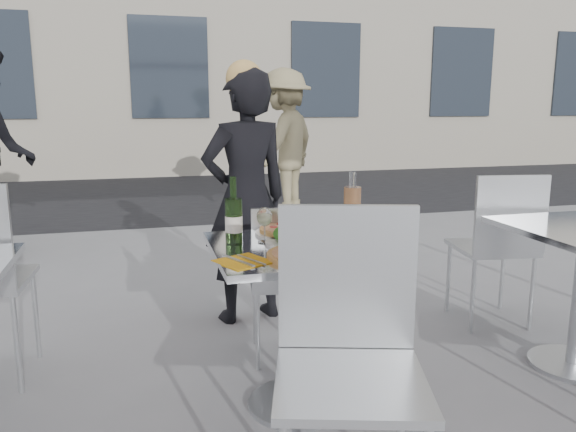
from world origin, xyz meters
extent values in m
plane|color=gray|center=(0.00, 0.00, 0.00)|extent=(80.00, 80.00, 0.00)
cube|color=black|center=(0.00, 6.50, 0.00)|extent=(24.00, 5.00, 0.00)
cylinder|color=#B7BABF|center=(0.00, 0.00, 0.01)|extent=(0.44, 0.44, 0.02)
cylinder|color=#B7BABF|center=(0.00, 0.00, 0.37)|extent=(0.07, 0.07, 0.72)
cube|color=silver|center=(0.00, 0.00, 0.73)|extent=(0.72, 0.72, 0.03)
cylinder|color=#B7BABF|center=(1.50, 0.00, 0.01)|extent=(0.44, 0.44, 0.02)
cylinder|color=silver|center=(0.28, 0.66, 0.21)|extent=(0.02, 0.02, 0.41)
cylinder|color=silver|center=(-0.04, 0.72, 0.21)|extent=(0.02, 0.02, 0.41)
cylinder|color=silver|center=(0.23, 0.34, 0.21)|extent=(0.02, 0.02, 0.41)
cylinder|color=silver|center=(-0.10, 0.39, 0.21)|extent=(0.02, 0.02, 0.41)
cube|color=silver|center=(0.09, 0.53, 0.42)|extent=(0.44, 0.44, 0.02)
cube|color=silver|center=(0.06, 0.33, 0.64)|extent=(0.39, 0.08, 0.41)
cylinder|color=silver|center=(-0.18, -0.52, 0.25)|extent=(0.03, 0.03, 0.50)
cylinder|color=silver|center=(0.20, -0.63, 0.25)|extent=(0.03, 0.03, 0.50)
cube|color=silver|center=(-0.05, -0.76, 0.51)|extent=(0.58, 0.58, 0.03)
cube|color=silver|center=(0.02, -0.54, 0.77)|extent=(0.45, 0.16, 0.50)
cylinder|color=silver|center=(-1.21, 0.84, 0.24)|extent=(0.03, 0.03, 0.49)
cylinder|color=silver|center=(-1.23, 0.45, 0.24)|extent=(0.03, 0.03, 0.49)
cylinder|color=silver|center=(1.65, 0.83, 0.23)|extent=(0.02, 0.02, 0.46)
cylinder|color=silver|center=(1.29, 0.89, 0.23)|extent=(0.02, 0.02, 0.46)
cylinder|color=silver|center=(1.60, 0.47, 0.23)|extent=(0.02, 0.02, 0.46)
cylinder|color=silver|center=(1.23, 0.52, 0.23)|extent=(0.02, 0.02, 0.46)
cube|color=silver|center=(1.44, 0.68, 0.47)|extent=(0.49, 0.49, 0.03)
cube|color=silver|center=(1.41, 0.47, 0.72)|extent=(0.43, 0.09, 0.46)
imported|color=black|center=(-0.01, 1.12, 0.78)|extent=(0.64, 0.50, 1.55)
imported|color=#93865E|center=(1.07, 4.27, 0.88)|extent=(1.25, 1.29, 1.76)
cylinder|color=tan|center=(0.00, -0.19, 0.76)|extent=(0.34, 0.34, 0.02)
cylinder|color=#C6BB80|center=(0.00, -0.19, 0.77)|extent=(0.30, 0.30, 0.00)
cylinder|color=white|center=(0.03, 0.21, 0.76)|extent=(0.33, 0.33, 0.01)
cylinder|color=tan|center=(0.03, 0.21, 0.77)|extent=(0.29, 0.29, 0.02)
cylinder|color=#C6BB80|center=(0.03, 0.21, 0.78)|extent=(0.26, 0.26, 0.00)
cylinder|color=white|center=(-0.02, 0.04, 0.76)|extent=(0.22, 0.22, 0.01)
ellipsoid|color=#186219|center=(-0.02, 0.04, 0.80)|extent=(0.15, 0.15, 0.08)
sphere|color=#B21914|center=(0.02, 0.06, 0.81)|extent=(0.03, 0.03, 0.03)
cylinder|color=#284A1C|center=(-0.26, 0.09, 0.85)|extent=(0.07, 0.07, 0.20)
cone|color=#284A1C|center=(-0.26, 0.09, 0.95)|extent=(0.07, 0.07, 0.03)
cylinder|color=#284A1C|center=(-0.26, 0.09, 0.99)|extent=(0.03, 0.03, 0.10)
cylinder|color=silver|center=(-0.26, 0.09, 0.84)|extent=(0.07, 0.07, 0.07)
cylinder|color=tan|center=(0.31, 0.15, 0.86)|extent=(0.08, 0.08, 0.22)
cylinder|color=white|center=(0.31, 0.15, 1.00)|extent=(0.03, 0.03, 0.08)
cylinder|color=white|center=(0.15, 0.07, 0.80)|extent=(0.06, 0.06, 0.09)
cylinder|color=silver|center=(0.15, 0.07, 0.85)|extent=(0.06, 0.06, 0.02)
cylinder|color=white|center=(-0.12, 0.09, 0.75)|extent=(0.06, 0.06, 0.00)
cylinder|color=white|center=(-0.12, 0.09, 0.80)|extent=(0.01, 0.01, 0.09)
ellipsoid|color=white|center=(-0.12, 0.09, 0.86)|extent=(0.07, 0.07, 0.08)
ellipsoid|color=beige|center=(-0.12, 0.09, 0.85)|extent=(0.05, 0.05, 0.05)
cylinder|color=white|center=(0.00, 0.14, 0.75)|extent=(0.06, 0.06, 0.00)
cylinder|color=white|center=(0.00, 0.14, 0.80)|extent=(0.01, 0.01, 0.09)
ellipsoid|color=white|center=(0.00, 0.14, 0.86)|extent=(0.07, 0.07, 0.08)
ellipsoid|color=beige|center=(0.00, 0.14, 0.85)|extent=(0.05, 0.05, 0.05)
cylinder|color=white|center=(0.04, 0.05, 0.75)|extent=(0.06, 0.06, 0.00)
cylinder|color=white|center=(0.04, 0.05, 0.80)|extent=(0.01, 0.01, 0.09)
ellipsoid|color=white|center=(0.04, 0.05, 0.86)|extent=(0.07, 0.07, 0.08)
ellipsoid|color=#4C0A0E|center=(0.04, 0.05, 0.85)|extent=(0.05, 0.05, 0.05)
cylinder|color=white|center=(0.12, 0.01, 0.75)|extent=(0.06, 0.06, 0.00)
cylinder|color=white|center=(0.12, 0.01, 0.80)|extent=(0.01, 0.01, 0.09)
ellipsoid|color=white|center=(0.12, 0.01, 0.86)|extent=(0.07, 0.07, 0.08)
ellipsoid|color=#4C0A0E|center=(0.12, 0.01, 0.85)|extent=(0.05, 0.05, 0.05)
cube|color=orange|center=(-0.27, -0.19, 0.75)|extent=(0.24, 0.24, 0.00)
cube|color=#B7BABF|center=(-0.29, -0.19, 0.76)|extent=(0.10, 0.19, 0.00)
cube|color=#B7BABF|center=(-0.24, -0.19, 0.76)|extent=(0.09, 0.17, 0.00)
cube|color=orange|center=(0.27, -0.24, 0.75)|extent=(0.20, 0.20, 0.00)
cube|color=#B7BABF|center=(0.25, -0.24, 0.76)|extent=(0.04, 0.20, 0.00)
cube|color=#B7BABF|center=(0.30, -0.24, 0.76)|extent=(0.04, 0.18, 0.00)
camera|label=1|loc=(-0.64, -2.25, 1.34)|focal=35.00mm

